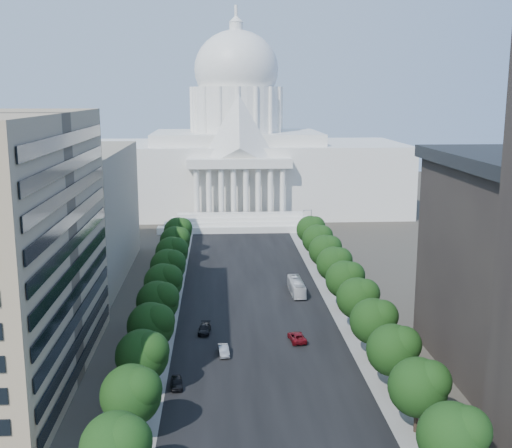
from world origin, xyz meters
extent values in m
cube|color=black|center=(0.00, 90.00, 0.00)|extent=(30.00, 260.00, 0.01)
cube|color=gray|center=(-19.00, 90.00, 0.00)|extent=(8.00, 260.00, 0.02)
cube|color=gray|center=(19.00, 90.00, 0.00)|extent=(8.00, 260.00, 0.02)
cube|color=white|center=(0.00, 185.00, 12.50)|extent=(120.00, 50.00, 25.00)
cube|color=white|center=(0.00, 185.00, 27.00)|extent=(60.00, 40.00, 4.00)
cube|color=white|center=(0.00, 158.00, 20.50)|extent=(34.00, 8.00, 3.00)
cylinder|color=white|center=(0.00, 185.00, 37.00)|extent=(32.00, 32.00, 16.00)
ellipsoid|color=white|center=(0.00, 185.00, 51.00)|extent=(30.00, 30.00, 27.60)
cylinder|color=white|center=(0.00, 185.00, 64.00)|extent=(4.80, 4.80, 7.00)
cone|color=white|center=(0.00, 185.00, 68.50)|extent=(5.20, 5.20, 2.50)
cylinder|color=white|center=(0.00, 185.00, 71.00)|extent=(1.20, 1.20, 4.00)
cube|color=gray|center=(-48.00, 100.00, 15.00)|extent=(38.00, 52.00, 30.00)
sphere|color=black|center=(-18.00, 12.00, 6.17)|extent=(7.60, 7.60, 7.60)
sphere|color=black|center=(-16.67, 11.24, 7.31)|extent=(5.32, 5.32, 5.32)
cylinder|color=#33261C|center=(-18.00, 24.00, 1.47)|extent=(0.56, 0.56, 2.94)
sphere|color=black|center=(-18.00, 24.00, 6.17)|extent=(7.60, 7.60, 7.60)
sphere|color=black|center=(-16.67, 23.24, 7.31)|extent=(5.32, 5.32, 5.32)
cylinder|color=#33261C|center=(-18.00, 36.00, 1.47)|extent=(0.56, 0.56, 2.94)
sphere|color=black|center=(-18.00, 36.00, 6.17)|extent=(7.60, 7.60, 7.60)
sphere|color=black|center=(-16.67, 35.24, 7.31)|extent=(5.32, 5.32, 5.32)
cylinder|color=#33261C|center=(-18.00, 48.00, 1.47)|extent=(0.56, 0.56, 2.94)
sphere|color=black|center=(-18.00, 48.00, 6.17)|extent=(7.60, 7.60, 7.60)
sphere|color=black|center=(-16.67, 47.24, 7.31)|extent=(5.32, 5.32, 5.32)
cylinder|color=#33261C|center=(-18.00, 60.00, 1.47)|extent=(0.56, 0.56, 2.94)
sphere|color=black|center=(-18.00, 60.00, 6.17)|extent=(7.60, 7.60, 7.60)
sphere|color=black|center=(-16.67, 59.24, 7.31)|extent=(5.32, 5.32, 5.32)
cylinder|color=#33261C|center=(-18.00, 72.00, 1.47)|extent=(0.56, 0.56, 2.94)
sphere|color=black|center=(-18.00, 72.00, 6.17)|extent=(7.60, 7.60, 7.60)
sphere|color=black|center=(-16.67, 71.24, 7.31)|extent=(5.32, 5.32, 5.32)
cylinder|color=#33261C|center=(-18.00, 84.00, 1.47)|extent=(0.56, 0.56, 2.94)
sphere|color=black|center=(-18.00, 84.00, 6.17)|extent=(7.60, 7.60, 7.60)
sphere|color=black|center=(-16.67, 83.24, 7.31)|extent=(5.32, 5.32, 5.32)
cylinder|color=#33261C|center=(-18.00, 96.00, 1.47)|extent=(0.56, 0.56, 2.94)
sphere|color=black|center=(-18.00, 96.00, 6.17)|extent=(7.60, 7.60, 7.60)
sphere|color=black|center=(-16.67, 95.24, 7.31)|extent=(5.32, 5.32, 5.32)
cylinder|color=#33261C|center=(-18.00, 108.00, 1.47)|extent=(0.56, 0.56, 2.94)
sphere|color=black|center=(-18.00, 108.00, 6.17)|extent=(7.60, 7.60, 7.60)
sphere|color=black|center=(-16.67, 107.24, 7.31)|extent=(5.32, 5.32, 5.32)
cylinder|color=#33261C|center=(-18.00, 120.00, 1.47)|extent=(0.56, 0.56, 2.94)
sphere|color=black|center=(-18.00, 120.00, 6.17)|extent=(7.60, 7.60, 7.60)
sphere|color=black|center=(-16.67, 119.24, 7.31)|extent=(5.32, 5.32, 5.32)
sphere|color=black|center=(18.00, 12.00, 6.17)|extent=(7.60, 7.60, 7.60)
sphere|color=black|center=(19.33, 11.24, 7.31)|extent=(5.32, 5.32, 5.32)
cylinder|color=#33261C|center=(18.00, 24.00, 1.47)|extent=(0.56, 0.56, 2.94)
sphere|color=black|center=(18.00, 24.00, 6.17)|extent=(7.60, 7.60, 7.60)
sphere|color=black|center=(19.33, 23.24, 7.31)|extent=(5.32, 5.32, 5.32)
cylinder|color=#33261C|center=(18.00, 36.00, 1.47)|extent=(0.56, 0.56, 2.94)
sphere|color=black|center=(18.00, 36.00, 6.17)|extent=(7.60, 7.60, 7.60)
sphere|color=black|center=(19.33, 35.24, 7.31)|extent=(5.32, 5.32, 5.32)
cylinder|color=#33261C|center=(18.00, 48.00, 1.47)|extent=(0.56, 0.56, 2.94)
sphere|color=black|center=(18.00, 48.00, 6.17)|extent=(7.60, 7.60, 7.60)
sphere|color=black|center=(19.33, 47.24, 7.31)|extent=(5.32, 5.32, 5.32)
cylinder|color=#33261C|center=(18.00, 60.00, 1.47)|extent=(0.56, 0.56, 2.94)
sphere|color=black|center=(18.00, 60.00, 6.17)|extent=(7.60, 7.60, 7.60)
sphere|color=black|center=(19.33, 59.24, 7.31)|extent=(5.32, 5.32, 5.32)
cylinder|color=#33261C|center=(18.00, 72.00, 1.47)|extent=(0.56, 0.56, 2.94)
sphere|color=black|center=(18.00, 72.00, 6.17)|extent=(7.60, 7.60, 7.60)
sphere|color=black|center=(19.33, 71.24, 7.31)|extent=(5.32, 5.32, 5.32)
cylinder|color=#33261C|center=(18.00, 84.00, 1.47)|extent=(0.56, 0.56, 2.94)
sphere|color=black|center=(18.00, 84.00, 6.17)|extent=(7.60, 7.60, 7.60)
sphere|color=black|center=(19.33, 83.24, 7.31)|extent=(5.32, 5.32, 5.32)
cylinder|color=#33261C|center=(18.00, 96.00, 1.47)|extent=(0.56, 0.56, 2.94)
sphere|color=black|center=(18.00, 96.00, 6.17)|extent=(7.60, 7.60, 7.60)
sphere|color=black|center=(19.33, 95.24, 7.31)|extent=(5.32, 5.32, 5.32)
cylinder|color=#33261C|center=(18.00, 108.00, 1.47)|extent=(0.56, 0.56, 2.94)
sphere|color=black|center=(18.00, 108.00, 6.17)|extent=(7.60, 7.60, 7.60)
sphere|color=black|center=(19.33, 107.24, 7.31)|extent=(5.32, 5.32, 5.32)
cylinder|color=#33261C|center=(18.00, 120.00, 1.47)|extent=(0.56, 0.56, 2.94)
sphere|color=black|center=(18.00, 120.00, 6.17)|extent=(7.60, 7.60, 7.60)
sphere|color=black|center=(19.33, 119.24, 7.31)|extent=(5.32, 5.32, 5.32)
cylinder|color=gray|center=(19.30, 10.00, 8.80)|extent=(2.40, 0.14, 0.14)
sphere|color=gray|center=(18.20, 10.00, 8.70)|extent=(0.44, 0.44, 0.44)
cylinder|color=gray|center=(20.50, 35.00, 4.50)|extent=(0.18, 0.18, 9.00)
cylinder|color=gray|center=(19.30, 35.00, 8.80)|extent=(2.40, 0.14, 0.14)
sphere|color=gray|center=(18.20, 35.00, 8.70)|extent=(0.44, 0.44, 0.44)
cylinder|color=gray|center=(20.50, 60.00, 4.50)|extent=(0.18, 0.18, 9.00)
cylinder|color=gray|center=(19.30, 60.00, 8.80)|extent=(2.40, 0.14, 0.14)
sphere|color=gray|center=(18.20, 60.00, 8.70)|extent=(0.44, 0.44, 0.44)
cylinder|color=gray|center=(20.50, 85.00, 4.50)|extent=(0.18, 0.18, 9.00)
cylinder|color=gray|center=(19.30, 85.00, 8.80)|extent=(2.40, 0.14, 0.14)
sphere|color=gray|center=(18.20, 85.00, 8.70)|extent=(0.44, 0.44, 0.44)
cylinder|color=gray|center=(20.50, 110.00, 4.50)|extent=(0.18, 0.18, 9.00)
cylinder|color=gray|center=(19.30, 110.00, 8.80)|extent=(2.40, 0.14, 0.14)
sphere|color=gray|center=(18.20, 110.00, 8.70)|extent=(0.44, 0.44, 0.44)
cylinder|color=gray|center=(20.50, 135.00, 4.50)|extent=(0.18, 0.18, 9.00)
cylinder|color=gray|center=(19.30, 135.00, 8.80)|extent=(2.40, 0.14, 0.14)
sphere|color=gray|center=(18.20, 135.00, 8.70)|extent=(0.44, 0.44, 0.44)
imported|color=black|center=(-13.42, 38.50, 0.74)|extent=(2.16, 4.47, 1.47)
imported|color=#9A9BA1|center=(-6.37, 50.24, 0.77)|extent=(2.07, 4.79, 1.53)
imported|color=maroon|center=(6.52, 55.38, 0.76)|extent=(3.18, 5.76, 1.53)
imported|color=black|center=(-9.73, 60.33, 0.73)|extent=(2.50, 5.21, 1.46)
imported|color=silver|center=(9.76, 82.61, 1.55)|extent=(2.89, 11.21, 3.10)
camera|label=1|loc=(-6.90, -49.95, 42.59)|focal=45.00mm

